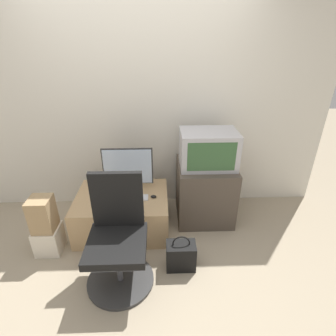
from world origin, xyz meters
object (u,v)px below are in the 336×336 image
cardboard_box_lower (49,239)px  handbag (181,255)px  crt_tv (208,149)px  office_chair (118,242)px  main_monitor (128,169)px  keyboard (131,198)px  mouse (154,197)px

cardboard_box_lower → handbag: bearing=-11.4°
crt_tv → office_chair: (-0.89, -0.86, -0.48)m
main_monitor → keyboard: main_monitor is taller
main_monitor → crt_tv: 0.89m
cardboard_box_lower → keyboard: bearing=19.1°
mouse → office_chair: bearing=-114.8°
main_monitor → cardboard_box_lower: 1.06m
cardboard_box_lower → main_monitor: bearing=29.9°
mouse → handbag: 0.68m
office_chair → crt_tv: bearing=44.1°
main_monitor → cardboard_box_lower: (-0.78, -0.45, -0.55)m
keyboard → main_monitor: bearing=99.6°
mouse → handbag: bearing=-65.2°
keyboard → cardboard_box_lower: 0.91m
crt_tv → cardboard_box_lower: (-1.65, -0.51, -0.74)m
office_chair → cardboard_box_lower: office_chair is taller
office_chair → handbag: bearing=8.7°
crt_tv → cardboard_box_lower: 1.88m
crt_tv → handbag: 1.13m
cardboard_box_lower → handbag: handbag is taller
mouse → office_chair: office_chair is taller
handbag → keyboard: bearing=132.4°
office_chair → handbag: office_chair is taller
main_monitor → mouse: 0.40m
main_monitor → mouse: main_monitor is taller
mouse → crt_tv: (0.59, 0.23, 0.44)m
office_chair → handbag: size_ratio=2.68×
mouse → handbag: mouse is taller
keyboard → handbag: (0.50, -0.55, -0.29)m
keyboard → cardboard_box_lower: (-0.81, -0.28, -0.29)m
keyboard → mouse: (0.24, 0.01, 0.01)m
main_monitor → cardboard_box_lower: size_ratio=1.94×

